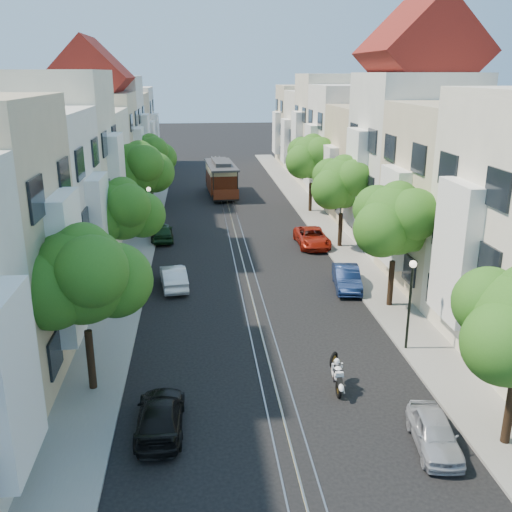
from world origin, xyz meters
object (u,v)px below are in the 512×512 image
object	(u,v)px
tree_w_c	(140,169)
parked_car_e_mid	(347,278)
sportbike_rider	(337,373)
parked_car_w_near	(160,416)
tree_e_c	(343,184)
lamp_east	(411,292)
parked_car_e_far	(312,237)
tree_w_a	(84,278)
parked_car_w_mid	(174,277)
tree_e_d	(312,158)
parked_car_e_near	(434,433)
tree_w_b	(123,212)
lamp_west	(150,207)
tree_e_b	(397,221)
cable_car	(221,177)
parked_car_w_far	(162,232)
tree_w_d	(150,155)

from	to	relation	value
tree_w_c	parked_car_e_mid	size ratio (longest dim) A/B	1.80
sportbike_rider	parked_car_w_near	bearing A→B (deg)	-162.42
tree_e_c	sportbike_rider	distance (m)	20.01
sportbike_rider	lamp_east	bearing A→B (deg)	39.40
parked_car_e_mid	parked_car_e_far	distance (m)	8.66
tree_e_c	tree_w_a	bearing A→B (deg)	-128.66
tree_w_c	parked_car_w_mid	xyz separation A→B (m)	(2.74, -11.87, -4.42)
tree_e_d	lamp_east	xyz separation A→B (m)	(-0.96, -26.98, -2.02)
tree_e_c	parked_car_e_near	size ratio (longest dim) A/B	1.96
tree_w_b	parked_car_w_near	size ratio (longest dim) A/B	1.57
tree_w_c	parked_car_e_far	xyz separation A→B (m)	(12.42, -4.43, -4.43)
lamp_west	lamp_east	bearing A→B (deg)	-55.01
lamp_east	parked_car_e_far	size ratio (longest dim) A/B	0.90
parked_car_e_mid	tree_e_b	bearing A→B (deg)	-52.75
sportbike_rider	parked_car_w_near	size ratio (longest dim) A/B	0.44
tree_e_d	lamp_west	world-z (taller)	tree_e_d
cable_car	parked_car_w_near	world-z (taller)	cable_car
sportbike_rider	parked_car_e_near	xyz separation A→B (m)	(2.38, -3.85, -0.21)
tree_w_b	tree_w_c	bearing A→B (deg)	90.00
tree_w_c	tree_e_d	bearing A→B (deg)	22.62
parked_car_e_near	tree_e_d	bearing A→B (deg)	93.02
tree_w_a	parked_car_e_mid	distance (m)	16.65
cable_car	tree_e_b	bearing A→B (deg)	-79.35
lamp_west	tree_w_b	bearing A→B (deg)	-95.97
tree_w_a	lamp_west	distance (m)	20.13
tree_e_d	lamp_west	bearing A→B (deg)	-146.50
lamp_west	tree_w_a	bearing A→B (deg)	-92.40
parked_car_e_near	parked_car_e_far	distance (m)	23.45
parked_car_w_far	tree_w_c	bearing A→B (deg)	-55.08
tree_e_b	sportbike_rider	size ratio (longest dim) A/B	3.77
lamp_east	parked_car_e_mid	size ratio (longest dim) A/B	1.05
tree_w_a	lamp_east	bearing A→B (deg)	8.57
tree_w_c	parked_car_e_near	size ratio (longest dim) A/B	2.14
tree_w_c	lamp_east	bearing A→B (deg)	-57.35
parked_car_w_mid	parked_car_w_far	bearing A→B (deg)	-90.73
tree_w_b	tree_w_d	world-z (taller)	tree_w_d
lamp_west	parked_car_e_mid	distance (m)	15.77
tree_w_b	parked_car_w_near	xyz separation A→B (m)	(2.74, -14.94, -3.82)
tree_w_d	lamp_east	bearing A→B (deg)	-67.20
tree_e_d	lamp_east	world-z (taller)	tree_e_d
tree_w_b	sportbike_rider	xyz separation A→B (m)	(9.49, -13.02, -3.62)
tree_w_c	parked_car_w_mid	size ratio (longest dim) A/B	1.81
tree_w_b	parked_car_e_near	size ratio (longest dim) A/B	1.89
tree_w_d	parked_car_e_far	world-z (taller)	tree_w_d
parked_car_w_far	lamp_east	bearing A→B (deg)	117.13
tree_w_b	tree_w_c	distance (m)	11.02
parked_car_e_near	parked_car_e_far	xyz separation A→B (m)	(0.55, 23.44, 0.08)
parked_car_e_far	parked_car_w_near	xyz separation A→B (m)	(-9.68, -21.51, -0.06)
tree_e_c	tree_w_b	bearing A→B (deg)	-157.38
cable_car	parked_car_e_near	distance (m)	42.31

